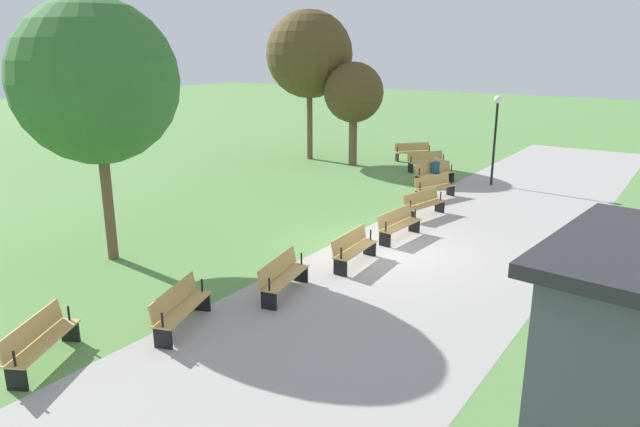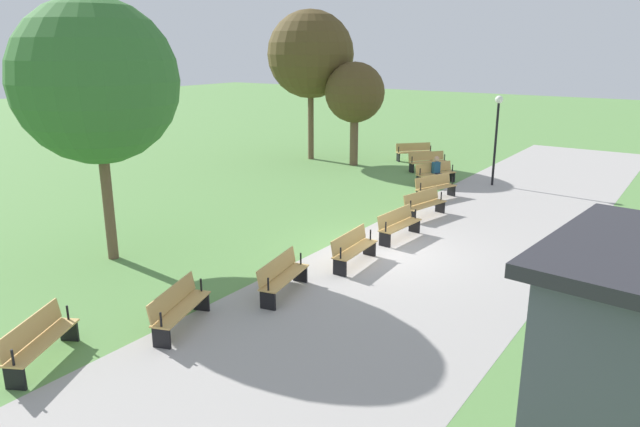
{
  "view_description": "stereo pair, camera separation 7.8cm",
  "coord_description": "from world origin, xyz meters",
  "px_view_note": "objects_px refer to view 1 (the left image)",
  "views": [
    {
      "loc": [
        14.16,
        7.44,
        5.67
      ],
      "look_at": [
        -0.0,
        -2.1,
        0.8
      ],
      "focal_mm": 32.87,
      "sensor_mm": 36.0,
      "label": 1
    },
    {
      "loc": [
        14.11,
        7.51,
        5.67
      ],
      "look_at": [
        -0.0,
        -2.1,
        0.8
      ],
      "focal_mm": 32.87,
      "sensor_mm": 36.0,
      "label": 2
    }
  ],
  "objects_px": {
    "bench_5": "(398,224)",
    "bench_7": "(283,276)",
    "bench_3": "(434,187)",
    "bench_4": "(424,203)",
    "tree_0": "(354,93)",
    "bench_0": "(413,151)",
    "bench_8": "(180,307)",
    "bench_1": "(426,161)",
    "lamp_post": "(496,123)",
    "bench_9": "(40,340)",
    "tree_2": "(96,82)",
    "bench_2": "(434,173)",
    "tree_1": "(309,55)",
    "bench_6": "(354,248)",
    "person_seated": "(436,169)"
  },
  "relations": [
    {
      "from": "bench_7",
      "to": "tree_2",
      "type": "bearing_deg",
      "value": -94.62
    },
    {
      "from": "bench_7",
      "to": "tree_1",
      "type": "xyz_separation_m",
      "value": [
        -14.71,
        -9.51,
        4.82
      ]
    },
    {
      "from": "bench_0",
      "to": "bench_3",
      "type": "distance_m",
      "value": 7.94
    },
    {
      "from": "bench_7",
      "to": "bench_8",
      "type": "relative_size",
      "value": 1.0
    },
    {
      "from": "bench_3",
      "to": "bench_6",
      "type": "bearing_deg",
      "value": 27.43
    },
    {
      "from": "bench_8",
      "to": "bench_1",
      "type": "bearing_deg",
      "value": 168.17
    },
    {
      "from": "bench_9",
      "to": "tree_0",
      "type": "distance_m",
      "value": 20.45
    },
    {
      "from": "lamp_post",
      "to": "bench_1",
      "type": "bearing_deg",
      "value": -108.42
    },
    {
      "from": "bench_3",
      "to": "bench_9",
      "type": "height_order",
      "value": "same"
    },
    {
      "from": "bench_1",
      "to": "tree_1",
      "type": "bearing_deg",
      "value": -49.83
    },
    {
      "from": "bench_0",
      "to": "tree_1",
      "type": "height_order",
      "value": "tree_1"
    },
    {
      "from": "bench_5",
      "to": "tree_0",
      "type": "relative_size",
      "value": 0.38
    },
    {
      "from": "bench_9",
      "to": "bench_7",
      "type": "bearing_deg",
      "value": 133.01
    },
    {
      "from": "bench_7",
      "to": "bench_9",
      "type": "bearing_deg",
      "value": -31.28
    },
    {
      "from": "bench_4",
      "to": "bench_8",
      "type": "distance_m",
      "value": 10.55
    },
    {
      "from": "bench_4",
      "to": "bench_7",
      "type": "bearing_deg",
      "value": 11.78
    },
    {
      "from": "bench_0",
      "to": "tree_2",
      "type": "distance_m",
      "value": 18.52
    },
    {
      "from": "tree_0",
      "to": "bench_3",
      "type": "bearing_deg",
      "value": 56.42
    },
    {
      "from": "tree_0",
      "to": "tree_1",
      "type": "height_order",
      "value": "tree_1"
    },
    {
      "from": "bench_7",
      "to": "bench_8",
      "type": "bearing_deg",
      "value": -27.38
    },
    {
      "from": "bench_2",
      "to": "bench_4",
      "type": "bearing_deg",
      "value": 46.99
    },
    {
      "from": "bench_6",
      "to": "person_seated",
      "type": "height_order",
      "value": "person_seated"
    },
    {
      "from": "bench_1",
      "to": "bench_7",
      "type": "xyz_separation_m",
      "value": [
        15.25,
        3.16,
        0.0
      ]
    },
    {
      "from": "bench_0",
      "to": "bench_3",
      "type": "height_order",
      "value": "same"
    },
    {
      "from": "bench_1",
      "to": "bench_4",
      "type": "bearing_deg",
      "value": 58.74
    },
    {
      "from": "bench_3",
      "to": "tree_1",
      "type": "xyz_separation_m",
      "value": [
        -4.19,
        -8.79,
        4.82
      ]
    },
    {
      "from": "bench_0",
      "to": "bench_5",
      "type": "relative_size",
      "value": 0.89
    },
    {
      "from": "bench_1",
      "to": "tree_1",
      "type": "xyz_separation_m",
      "value": [
        0.54,
        -6.35,
        4.82
      ]
    },
    {
      "from": "bench_8",
      "to": "bench_9",
      "type": "relative_size",
      "value": 1.02
    },
    {
      "from": "bench_2",
      "to": "bench_9",
      "type": "distance_m",
      "value": 17.99
    },
    {
      "from": "bench_8",
      "to": "bench_9",
      "type": "height_order",
      "value": "same"
    },
    {
      "from": "bench_4",
      "to": "bench_8",
      "type": "bearing_deg",
      "value": 7.88
    },
    {
      "from": "bench_4",
      "to": "bench_9",
      "type": "xyz_separation_m",
      "value": [
        12.97,
        -1.78,
        0.0
      ]
    },
    {
      "from": "bench_3",
      "to": "bench_4",
      "type": "bearing_deg",
      "value": 35.23
    },
    {
      "from": "bench_2",
      "to": "tree_0",
      "type": "height_order",
      "value": "tree_0"
    },
    {
      "from": "bench_5",
      "to": "tree_0",
      "type": "height_order",
      "value": "tree_0"
    },
    {
      "from": "bench_3",
      "to": "bench_5",
      "type": "relative_size",
      "value": 1.01
    },
    {
      "from": "bench_6",
      "to": "tree_2",
      "type": "bearing_deg",
      "value": -64.04
    },
    {
      "from": "bench_5",
      "to": "bench_7",
      "type": "relative_size",
      "value": 0.98
    },
    {
      "from": "bench_1",
      "to": "bench_3",
      "type": "xyz_separation_m",
      "value": [
        4.72,
        2.44,
        0.0
      ]
    },
    {
      "from": "bench_4",
      "to": "tree_1",
      "type": "distance_m",
      "value": 12.62
    },
    {
      "from": "bench_0",
      "to": "tree_0",
      "type": "height_order",
      "value": "tree_0"
    },
    {
      "from": "bench_0",
      "to": "bench_5",
      "type": "xyz_separation_m",
      "value": [
        12.0,
        5.2,
        0.0
      ]
    },
    {
      "from": "bench_8",
      "to": "tree_0",
      "type": "relative_size",
      "value": 0.38
    },
    {
      "from": "tree_1",
      "to": "bench_0",
      "type": "bearing_deg",
      "value": 119.11
    },
    {
      "from": "bench_8",
      "to": "tree_2",
      "type": "relative_size",
      "value": 0.28
    },
    {
      "from": "bench_5",
      "to": "tree_0",
      "type": "xyz_separation_m",
      "value": [
        -9.26,
        -7.17,
        3.04
      ]
    },
    {
      "from": "bench_5",
      "to": "tree_2",
      "type": "bearing_deg",
      "value": -40.05
    },
    {
      "from": "bench_2",
      "to": "bench_5",
      "type": "bearing_deg",
      "value": 43.08
    },
    {
      "from": "bench_0",
      "to": "bench_2",
      "type": "distance_m",
      "value": 5.31
    }
  ]
}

